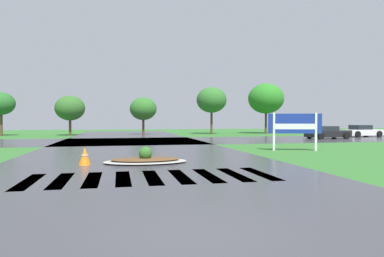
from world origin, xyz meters
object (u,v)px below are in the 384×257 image
object	(u,v)px
car_dark_suv	(327,133)
traffic_cone	(85,156)
estate_billboard	(295,125)
median_island	(145,160)
car_white_sedan	(362,131)

from	to	relation	value
car_dark_suv	traffic_cone	xyz separation A→B (m)	(-20.72, -15.16, -0.22)
traffic_cone	estate_billboard	bearing A→B (deg)	19.90
median_island	estate_billboard	bearing A→B (deg)	23.41
median_island	car_white_sedan	distance (m)	29.73
median_island	traffic_cone	bearing A→B (deg)	-174.27
estate_billboard	median_island	size ratio (longest dim) A/B	0.83
estate_billboard	traffic_cone	xyz separation A→B (m)	(-11.36, -4.11, -1.13)
median_island	car_white_sedan	xyz separation A→B (m)	(24.06, 17.47, 0.45)
car_white_sedan	traffic_cone	world-z (taller)	car_white_sedan
estate_billboard	median_island	bearing A→B (deg)	42.02
car_dark_suv	car_white_sedan	world-z (taller)	car_white_sedan
estate_billboard	traffic_cone	world-z (taller)	estate_billboard
estate_billboard	car_dark_suv	xyz separation A→B (m)	(9.36, 11.05, -0.91)
car_white_sedan	traffic_cone	distance (m)	31.86
estate_billboard	car_dark_suv	distance (m)	14.51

